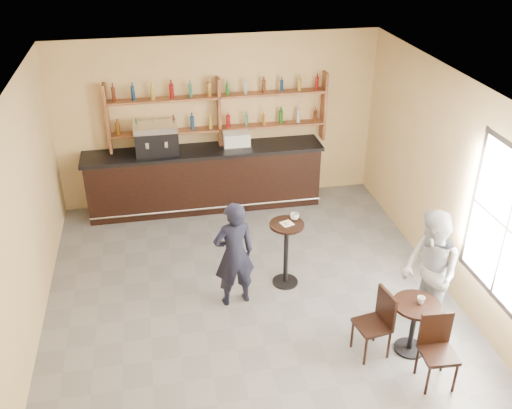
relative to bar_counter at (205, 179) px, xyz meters
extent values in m
plane|color=slate|center=(0.34, -3.15, -0.60)|extent=(7.00, 7.00, 0.00)
plane|color=white|center=(0.34, -3.15, 2.60)|extent=(7.00, 7.00, 0.00)
plane|color=#E5C082|center=(0.34, 0.35, 1.00)|extent=(7.00, 0.00, 7.00)
plane|color=#E5C082|center=(-2.66, -3.15, 1.00)|extent=(0.00, 7.00, 7.00)
plane|color=#E5C082|center=(3.34, -3.15, 1.00)|extent=(0.00, 7.00, 7.00)
plane|color=white|center=(3.33, -4.35, 1.10)|extent=(0.00, 2.00, 2.00)
cube|color=white|center=(0.94, -2.69, 0.47)|extent=(0.22, 0.22, 0.00)
torus|color=#D5884E|center=(0.95, -2.70, 0.49)|extent=(0.14, 0.14, 0.04)
imported|color=white|center=(1.08, -2.59, 0.52)|extent=(0.14, 0.14, 0.10)
imported|color=black|center=(0.10, -3.00, 0.23)|extent=(0.67, 0.50, 1.66)
imported|color=white|center=(2.27, -4.45, 0.22)|extent=(0.13, 0.13, 0.10)
imported|color=#A4A5AA|center=(2.60, -4.00, 0.29)|extent=(0.68, 0.87, 1.78)
camera|label=1|loc=(-0.87, -9.71, 4.77)|focal=40.00mm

